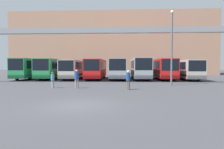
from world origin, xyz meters
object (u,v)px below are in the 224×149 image
bus_slot_1 (55,68)px  pedestrian_mid_right (53,79)px  pedestrian_near_center (77,78)px  pedestrian_far_center (128,79)px  bus_slot_7 (185,68)px  bus_slot_4 (118,68)px  bus_slot_2 (76,68)px  bus_slot_0 (32,67)px  bus_slot_3 (96,68)px  bus_slot_6 (162,68)px  lamp_post (172,45)px  bus_slot_5 (140,67)px

bus_slot_1 → pedestrian_mid_right: bus_slot_1 is taller
pedestrian_near_center → pedestrian_far_center: pedestrian_near_center is taller
bus_slot_7 → pedestrian_mid_right: size_ratio=6.91×
bus_slot_4 → bus_slot_2: bearing=-176.9°
bus_slot_0 → pedestrian_near_center: size_ratio=5.76×
bus_slot_3 → bus_slot_4: 3.74m
pedestrian_mid_right → pedestrian_near_center: bearing=27.2°
bus_slot_6 → lamp_post: (-1.07, -10.36, 2.65)m
bus_slot_5 → pedestrian_far_center: bearing=-99.2°
bus_slot_0 → pedestrian_far_center: bearing=-43.1°
bus_slot_3 → bus_slot_4: bearing=16.0°
bus_slot_1 → pedestrian_mid_right: bearing=-72.1°
bus_slot_2 → bus_slot_3: bearing=-10.1°
bus_slot_1 → pedestrian_near_center: bearing=-64.1°
bus_slot_3 → pedestrian_near_center: size_ratio=5.73×
bus_slot_2 → pedestrian_far_center: bus_slot_2 is taller
bus_slot_5 → bus_slot_7: (7.20, -0.10, -0.18)m
bus_slot_7 → pedestrian_far_center: bearing=-122.9°
bus_slot_0 → bus_slot_7: bus_slot_0 is taller
bus_slot_2 → pedestrian_near_center: (3.45, -14.28, -0.79)m
bus_slot_5 → bus_slot_6: bearing=-2.3°
bus_slot_4 → bus_slot_7: (10.79, -0.76, -0.12)m
bus_slot_2 → bus_slot_4: bus_slot_4 is taller
bus_slot_4 → bus_slot_7: bus_slot_4 is taller
bus_slot_3 → bus_slot_1: bearing=173.3°
pedestrian_near_center → pedestrian_far_center: (4.93, -0.93, -0.03)m
bus_slot_1 → bus_slot_2: bearing=-3.3°
bus_slot_4 → bus_slot_6: 7.24m
bus_slot_2 → bus_slot_3: bus_slot_3 is taller
lamp_post → bus_slot_7: bearing=65.8°
bus_slot_2 → bus_slot_3: 3.66m
bus_slot_0 → bus_slot_6: (21.59, 0.21, -0.04)m
bus_slot_0 → bus_slot_5: size_ratio=0.94×
bus_slot_1 → bus_slot_2: (3.60, -0.21, -0.11)m
bus_slot_1 → pedestrian_near_center: bus_slot_1 is taller
bus_slot_2 → pedestrian_mid_right: 14.25m
bus_slot_3 → lamp_post: lamp_post is taller
bus_slot_0 → pedestrian_far_center: size_ratio=5.94×
bus_slot_4 → pedestrian_mid_right: 15.85m
bus_slot_3 → bus_slot_6: 10.80m
bus_slot_4 → bus_slot_7: 10.82m
bus_slot_2 → bus_slot_3: (3.60, -0.64, 0.07)m
bus_slot_3 → pedestrian_near_center: (-0.15, -13.64, -0.86)m
bus_slot_6 → bus_slot_7: bus_slot_6 is taller
bus_slot_1 → bus_slot_4: bearing=1.0°
pedestrian_near_center → bus_slot_6: bearing=46.0°
bus_slot_5 → pedestrian_mid_right: 17.03m
bus_slot_3 → bus_slot_5: bus_slot_5 is taller
bus_slot_1 → bus_slot_7: bus_slot_1 is taller
bus_slot_3 → bus_slot_0: bearing=179.8°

